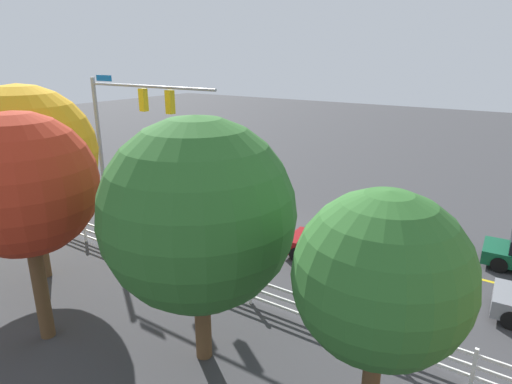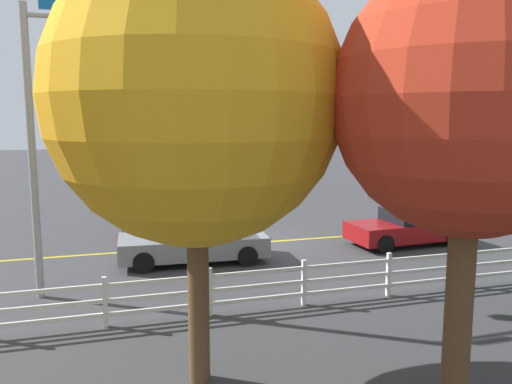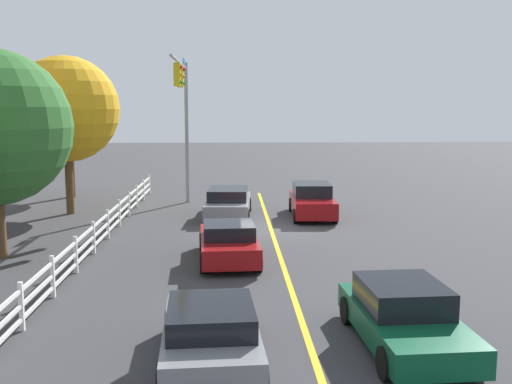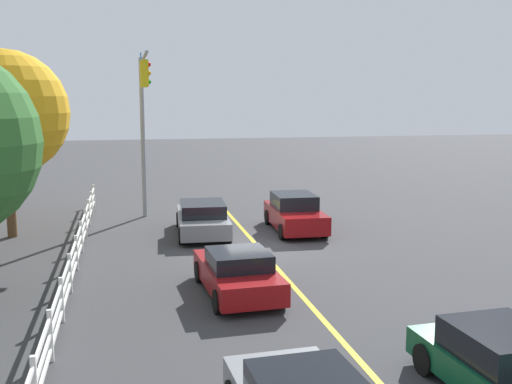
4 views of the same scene
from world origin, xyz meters
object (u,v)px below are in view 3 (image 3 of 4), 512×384
car_0 (229,242)px  tree_5 (68,113)px  car_1 (228,203)px  car_2 (404,316)px  tree_1 (66,109)px  car_3 (211,334)px  car_4 (312,201)px

car_0 → tree_5: bearing=28.8°
car_1 → tree_5: tree_5 is taller
car_2 → tree_1: 20.21m
car_0 → car_1: size_ratio=0.90×
tree_5 → car_2: bearing=-149.4°
car_1 → car_3: size_ratio=1.19×
car_0 → car_3: (-7.88, 0.33, 0.01)m
car_0 → tree_5: tree_5 is taller
car_2 → tree_5: 25.23m
car_3 → tree_1: (16.92, 7.26, 4.32)m
car_4 → tree_5: (6.54, 12.80, 3.99)m
car_1 → tree_5: (6.50, 8.90, 4.06)m
tree_5 → car_1: bearing=-126.1°
car_2 → car_4: size_ratio=0.97×
car_1 → car_2: 15.40m
car_3 → car_4: car_4 is taller
car_0 → tree_1: size_ratio=0.58×
car_3 → tree_5: tree_5 is taller
tree_1 → car_3: bearing=-156.8°
car_2 → tree_1: size_ratio=0.58×
car_3 → tree_5: bearing=18.0°
car_1 → car_3: 15.69m
car_1 → car_4: bearing=-87.3°
car_1 → car_3: bearing=-177.8°
car_2 → tree_5: bearing=-152.4°
tree_5 → car_3: bearing=-158.8°
car_3 → car_1: bearing=-4.3°
car_3 → tree_5: (22.18, 8.61, 4.09)m
car_3 → car_4: size_ratio=0.90×
car_0 → car_2: (-7.13, -3.75, 0.02)m
car_3 → tree_1: 18.92m
car_0 → car_4: size_ratio=0.96×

